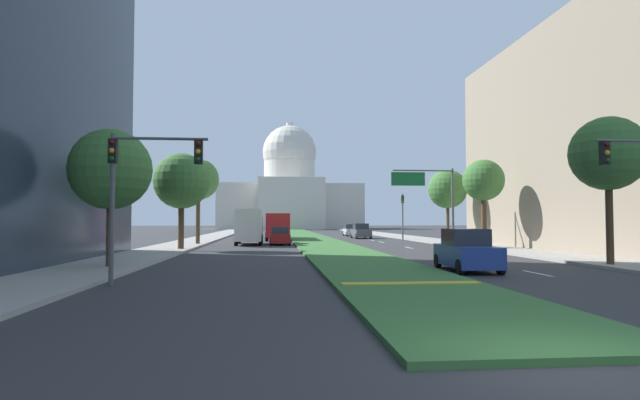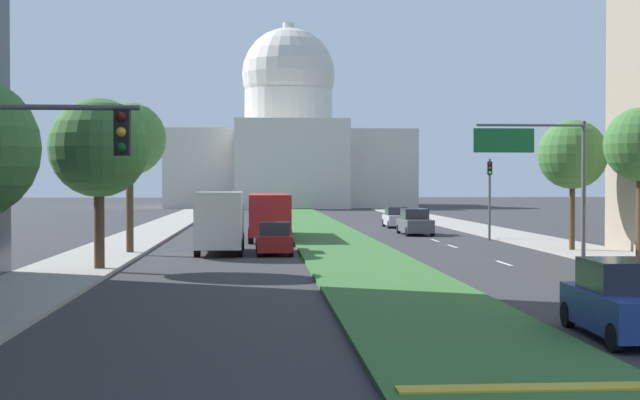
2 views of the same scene
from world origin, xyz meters
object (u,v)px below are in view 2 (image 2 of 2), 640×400
street_tree_left_mid (99,148)px  street_tree_left_far (129,140)px  sedan_midblock (274,239)px  box_truck_delivery (220,221)px  sedan_distant (415,223)px  sedan_lead_stopped (624,302)px  city_bus (269,212)px  sedan_far_horizon (396,218)px  traffic_light_near_left (8,177)px  traffic_light_far_right (490,188)px  street_tree_right_far (573,155)px  overhead_guide_sign (543,162)px  capitol_building (289,146)px

street_tree_left_mid → street_tree_left_far: street_tree_left_far is taller
sedan_midblock → box_truck_delivery: (-2.77, 0.39, 0.89)m
street_tree_left_far → sedan_distant: 24.05m
sedan_lead_stopped → city_bus: 36.87m
street_tree_left_mid → city_bus: (7.24, 19.69, -3.32)m
city_bus → sedan_far_horizon: bearing=53.2°
traffic_light_near_left → sedan_lead_stopped: size_ratio=1.22×
sedan_midblock → sedan_distant: size_ratio=1.04×
sedan_far_horizon → box_truck_delivery: bearing=-117.9°
traffic_light_near_left → city_bus: (5.16, 39.91, -2.03)m
sedan_lead_stopped → street_tree_left_mid: bearing=133.1°
traffic_light_far_right → street_tree_right_far: size_ratio=0.74×
overhead_guide_sign → sedan_distant: overhead_guide_sign is taller
traffic_light_far_right → sedan_far_horizon: bearing=102.0°
traffic_light_far_right → sedan_distant: size_ratio=1.17×
overhead_guide_sign → sedan_distant: 21.98m
overhead_guide_sign → street_tree_right_far: (3.52, 5.78, 0.51)m
street_tree_right_far → overhead_guide_sign: bearing=-121.3°
traffic_light_near_left → street_tree_left_mid: 20.36m
traffic_light_near_left → sedan_far_horizon: traffic_light_near_left is taller
sedan_distant → box_truck_delivery: box_truck_delivery is taller
street_tree_left_far → sedan_lead_stopped: (15.20, -24.53, -5.00)m
sedan_distant → street_tree_left_far: bearing=-138.2°
sedan_midblock → sedan_far_horizon: 27.51m
sedan_distant → box_truck_delivery: bearing=-130.6°
street_tree_right_far → box_truck_delivery: (-18.46, 0.63, -3.47)m
traffic_light_near_left → traffic_light_far_right: bearing=63.2°
street_tree_left_far → city_bus: street_tree_left_far is taller
sedan_midblock → box_truck_delivery: 2.94m
street_tree_left_far → sedan_far_horizon: (17.79, 25.58, -5.07)m
sedan_lead_stopped → city_bus: (-7.98, 35.98, 0.91)m
street_tree_right_far → sedan_far_horizon: bearing=101.5°
traffic_light_near_left → sedan_lead_stopped: bearing=16.6°
traffic_light_far_right → street_tree_left_far: size_ratio=0.67×
traffic_light_far_right → sedan_midblock: (-13.88, -9.38, -2.53)m
traffic_light_far_right → street_tree_right_far: bearing=-79.3°
capitol_building → traffic_light_far_right: capitol_building is taller
capitol_building → street_tree_right_far: bearing=-82.5°
sedan_far_horizon → traffic_light_near_left: bearing=-106.2°
box_truck_delivery → traffic_light_near_left: bearing=-94.9°
box_truck_delivery → sedan_midblock: bearing=-8.1°
overhead_guide_sign → street_tree_left_far: size_ratio=0.84×
street_tree_left_mid → street_tree_left_far: 8.28m
traffic_light_far_right → box_truck_delivery: traffic_light_far_right is taller
street_tree_left_far → sedan_lead_stopped: street_tree_left_far is taller
overhead_guide_sign → city_bus: size_ratio=0.59×
overhead_guide_sign → street_tree_left_far: street_tree_left_far is taller
sedan_lead_stopped → sedan_distant: 40.29m
street_tree_left_mid → city_bus: size_ratio=0.65×
street_tree_left_far → sedan_distant: bearing=41.8°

